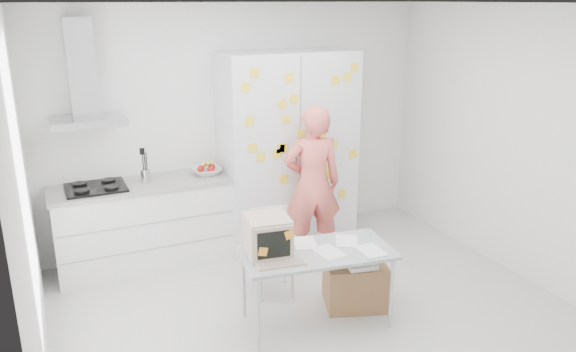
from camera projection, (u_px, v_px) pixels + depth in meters
name	position (u px, v px, depth m)	size (l,w,h in m)	color
floor	(319.00, 317.00, 5.07)	(4.50, 4.00, 0.02)	silver
walls	(286.00, 152.00, 5.28)	(4.52, 4.01, 2.70)	white
ceiling	(325.00, 3.00, 4.25)	(4.50, 4.00, 0.02)	white
counter_run	(145.00, 223.00, 5.92)	(1.84, 0.63, 1.28)	white
range_hood	(83.00, 83.00, 5.41)	(0.70, 0.48, 1.01)	silver
tall_cabinet	(288.00, 149.00, 6.36)	(1.50, 0.68, 2.20)	silver
person	(313.00, 184.00, 5.95)	(0.62, 0.41, 1.70)	#EC645B
desk	(286.00, 244.00, 4.69)	(1.36, 0.81, 1.02)	#9EA6A9
chair	(271.00, 245.00, 5.39)	(0.44, 0.44, 0.83)	silver
cardboard_box	(355.00, 283.00, 5.19)	(0.65, 0.58, 0.47)	olive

